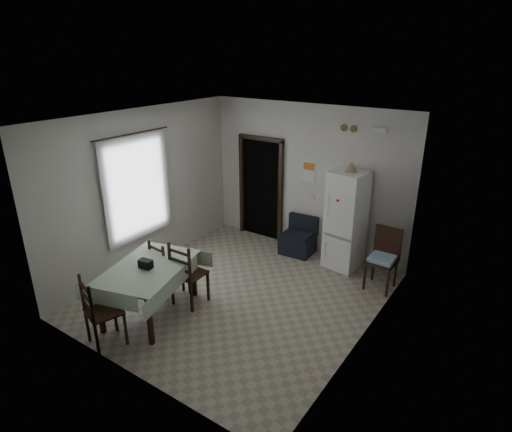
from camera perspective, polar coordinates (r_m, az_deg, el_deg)
The scene contains 25 objects.
ground at distance 7.25m, azimuth -2.27°, elevation -10.44°, with size 4.50×4.50×0.00m, color #A79C88.
ceiling at distance 6.22m, azimuth -2.67°, elevation 12.84°, with size 4.20×4.50×0.02m, color white, non-canonical shape.
wall_back at distance 8.41m, azimuth 6.77°, elevation 4.88°, with size 4.20×0.02×2.90m, color silver, non-canonical shape.
wall_front at distance 5.15m, azimuth -17.69°, elevation -7.22°, with size 4.20×0.02×2.90m, color silver, non-canonical shape.
wall_left at distance 7.97m, azimuth -14.68°, elevation 3.38°, with size 0.02×4.50×2.90m, color silver, non-canonical shape.
wall_right at distance 5.69m, azimuth 14.80°, elevation -4.03°, with size 0.02×4.50×2.90m, color silver, non-canonical shape.
doorway at distance 9.20m, azimuth 1.47°, elevation 3.94°, with size 1.06×0.52×2.22m.
window_recess at distance 7.86m, azimuth -16.07°, elevation 3.74°, with size 0.10×1.20×1.60m, color silver.
curtain at distance 7.77m, azimuth -15.54°, elevation 3.61°, with size 0.02×1.45×1.85m, color beige.
curtain_rod at distance 7.54m, azimuth -16.21°, elevation 10.48°, with size 0.02×0.02×1.60m, color black.
calendar at distance 8.33m, azimuth 7.09°, elevation 5.93°, with size 0.28×0.02×0.40m, color white.
calendar_image at distance 8.30m, azimuth 7.10°, elevation 6.58°, with size 0.24×0.01×0.14m, color orange.
light_switch at distance 8.44m, azimuth 7.53°, elevation 2.42°, with size 0.08×0.02×0.12m, color beige.
vent_left at distance 7.87m, azimuth 11.65°, elevation 11.45°, with size 0.12×0.12×0.03m, color brown.
vent_right at distance 7.80m, azimuth 12.89°, elevation 11.27°, with size 0.12×0.12×0.03m, color brown.
emergency_light at distance 7.61m, azimuth 16.16°, elevation 10.96°, with size 0.25×0.07×0.09m, color white.
fridge at distance 7.92m, azimuth 11.91°, elevation -0.60°, with size 0.60×0.60×1.84m, color white, non-canonical shape.
tan_cone at distance 7.61m, azimuth 12.59°, elevation 6.45°, with size 0.22×0.22×0.18m, color tan.
navy_seat at distance 8.51m, azimuth 5.62°, elevation -2.65°, with size 0.61×0.59×0.74m, color black, non-canonical shape.
corner_chair at distance 7.48m, azimuth 16.45°, elevation -5.66°, with size 0.46×0.46×1.06m, color black, non-canonical shape.
dining_table at distance 6.80m, azimuth -13.92°, elevation -9.55°, with size 1.01×1.54×0.80m, color #AFC6A9, non-canonical shape.
black_bag at distance 6.54m, azimuth -14.50°, elevation -6.21°, with size 0.20×0.12×0.13m, color black.
dining_chair_far_left at distance 7.25m, azimuth -11.82°, elevation -6.56°, with size 0.41×0.41×0.96m, color black, non-canonical shape.
dining_chair_far_right at distance 6.86m, azimuth -8.88°, elevation -7.44°, with size 0.47×0.47×1.09m, color black, non-canonical shape.
dining_chair_near_head at distance 6.26m, azimuth -19.63°, elevation -11.76°, with size 0.46×0.46×1.06m, color black, non-canonical shape.
Camera 1 is at (3.70, -4.91, 3.84)m, focal length 30.00 mm.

